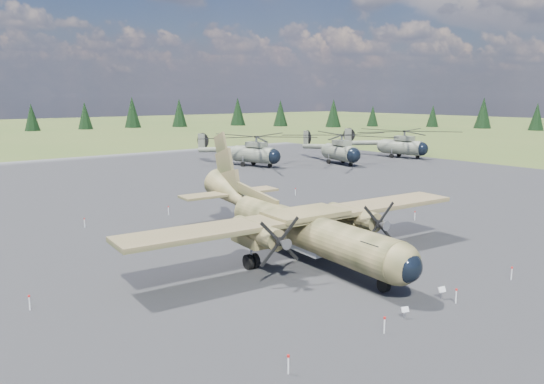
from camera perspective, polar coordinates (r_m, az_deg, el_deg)
ground at (r=38.41m, az=0.14°, el=-6.63°), size 500.00×500.00×0.00m
apron at (r=46.36m, az=-7.62°, el=-3.75°), size 120.00×120.00×0.04m
transport_plane at (r=37.09m, az=2.74°, el=-3.27°), size 26.38×23.89×8.68m
helicopter_near at (r=84.70m, az=-1.98°, el=5.11°), size 23.89×24.74×4.92m
helicopter_mid at (r=88.05m, az=7.32°, el=5.26°), size 23.51×24.71×4.99m
helicopter_far at (r=99.31m, az=13.79°, el=5.62°), size 22.93×24.73×5.01m
info_placard_left at (r=28.45m, az=14.09°, el=-12.28°), size 0.44×0.29×0.63m
info_placard_right at (r=31.52m, az=17.79°, el=-10.08°), size 0.49×0.28×0.72m
barrier_fence at (r=37.93m, az=-0.34°, el=-6.05°), size 33.12×29.62×0.85m
treeline at (r=33.79m, az=-8.14°, el=-0.57°), size 339.04×341.96×10.94m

